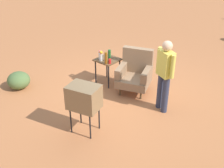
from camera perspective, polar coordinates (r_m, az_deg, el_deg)
ground_plane at (r=7.12m, az=2.16°, el=-1.38°), size 60.00×60.00×0.00m
armchair at (r=6.95m, az=4.73°, el=2.37°), size 0.98×0.99×1.06m
side_table at (r=7.26m, az=-0.90°, el=4.34°), size 0.56×0.56×0.68m
tv_on_stand at (r=5.37m, az=-5.73°, el=-2.75°), size 0.69×0.57×1.03m
person_standing at (r=6.05m, az=10.71°, el=2.37°), size 0.53×0.35×1.64m
soda_can_red at (r=6.95m, az=-0.45°, el=4.67°), size 0.07×0.07×0.12m
bottle_tall_amber at (r=6.92m, az=-1.24°, el=5.33°), size 0.07×0.07×0.30m
bottle_wine_green at (r=7.01m, az=-0.53°, el=5.75°), size 0.07×0.07×0.32m
bottle_short_clear at (r=7.22m, az=-2.52°, el=5.91°), size 0.06×0.06×0.20m
flower_vase at (r=7.09m, az=-2.28°, el=5.89°), size 0.15×0.10×0.27m
shrub_mid at (r=7.53m, az=-18.50°, el=0.72°), size 0.57×0.57×0.44m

